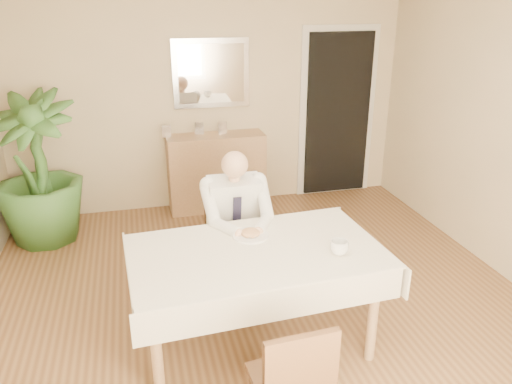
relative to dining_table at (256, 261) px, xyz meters
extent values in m
plane|color=brown|center=(0.14, 0.20, -0.67)|extent=(5.00, 5.00, 0.00)
cube|color=beige|center=(0.14, 2.70, 0.63)|extent=(4.50, 0.02, 2.60)
cube|color=silver|center=(1.69, 2.68, 0.33)|extent=(0.96, 0.03, 2.10)
cube|color=black|center=(1.69, 2.65, 0.33)|extent=(0.80, 0.05, 1.95)
cube|color=silver|center=(0.15, 2.68, 0.88)|extent=(0.86, 0.03, 0.76)
cube|color=white|center=(0.15, 2.66, 0.88)|extent=(0.74, 0.02, 0.64)
cube|color=#9C7B53|center=(0.00, 0.00, 0.05)|extent=(1.65, 0.99, 0.04)
cube|color=beige|center=(0.00, 0.00, 0.08)|extent=(1.75, 1.10, 0.01)
cube|color=beige|center=(0.00, -0.50, -0.03)|extent=(1.70, 0.11, 0.22)
cube|color=beige|center=(0.00, 0.50, -0.03)|extent=(1.70, 0.11, 0.22)
cube|color=beige|center=(-0.85, 0.00, -0.03)|extent=(0.07, 1.00, 0.22)
cube|color=beige|center=(0.85, 0.00, -0.03)|extent=(0.07, 1.00, 0.22)
cylinder|color=#9C7B53|center=(-0.72, -0.37, -0.32)|extent=(0.07, 0.07, 0.70)
cylinder|color=#9C7B53|center=(0.72, -0.37, -0.32)|extent=(0.07, 0.07, 0.70)
cylinder|color=#9C7B53|center=(-0.72, 0.37, -0.32)|extent=(0.07, 0.07, 0.70)
cylinder|color=#9C7B53|center=(0.72, 0.37, -0.32)|extent=(0.07, 0.07, 0.70)
cube|color=#3B2413|center=(0.00, 0.80, -0.23)|extent=(0.46, 0.46, 0.04)
cube|color=#3B2413|center=(0.00, 0.99, 0.02)|extent=(0.43, 0.08, 0.42)
cylinder|color=#3B2413|center=(-0.18, 0.62, -0.46)|extent=(0.04, 0.04, 0.41)
cylinder|color=#3B2413|center=(0.18, 0.62, -0.46)|extent=(0.04, 0.04, 0.41)
cylinder|color=#3B2413|center=(-0.18, 0.98, -0.46)|extent=(0.04, 0.04, 0.41)
cylinder|color=#3B2413|center=(0.18, 0.98, -0.46)|extent=(0.04, 0.04, 0.41)
cube|color=#3B2413|center=(-0.03, -0.87, -0.27)|extent=(0.42, 0.42, 0.04)
cube|color=#3B2413|center=(-0.03, -1.05, -0.03)|extent=(0.40, 0.06, 0.39)
cylinder|color=#3B2413|center=(0.14, -0.70, -0.48)|extent=(0.04, 0.04, 0.38)
cube|color=white|center=(0.00, 0.76, 0.08)|extent=(0.42, 0.31, 0.55)
cube|color=black|center=(0.00, 0.64, 0.05)|extent=(0.07, 0.08, 0.36)
cylinder|color=tan|center=(0.00, 0.72, 0.37)|extent=(0.09, 0.09, 0.08)
sphere|color=tan|center=(0.00, 0.69, 0.47)|extent=(0.21, 0.21, 0.21)
cube|color=black|center=(-0.10, 0.56, -0.15)|extent=(0.13, 0.42, 0.13)
cube|color=black|center=(0.10, 0.56, -0.15)|extent=(0.13, 0.42, 0.13)
cube|color=black|center=(-0.10, 0.38, -0.44)|extent=(0.11, 0.12, 0.45)
cube|color=black|center=(0.10, 0.38, -0.44)|extent=(0.11, 0.12, 0.45)
cube|color=black|center=(-0.10, 0.32, -0.63)|extent=(0.11, 0.26, 0.07)
cube|color=black|center=(0.10, 0.32, -0.63)|extent=(0.11, 0.26, 0.07)
cylinder|color=white|center=(0.01, 0.21, 0.09)|extent=(0.26, 0.26, 0.02)
ellipsoid|color=#986A41|center=(0.01, 0.21, 0.11)|extent=(0.14, 0.14, 0.06)
cylinder|color=silver|center=(0.05, 0.15, 0.11)|extent=(0.01, 0.13, 0.01)
cylinder|color=silver|center=(-0.03, 0.15, 0.11)|extent=(0.01, 0.13, 0.01)
imported|color=white|center=(0.52, -0.19, 0.13)|extent=(0.16, 0.16, 0.10)
cube|color=#9C7B53|center=(0.15, 2.52, -0.22)|extent=(1.12, 0.40, 0.89)
cube|color=silver|center=(-0.39, 2.55, 0.29)|extent=(0.10, 0.02, 0.14)
cube|color=silver|center=(-0.02, 2.60, 0.29)|extent=(0.10, 0.02, 0.14)
cube|color=silver|center=(0.24, 2.54, 0.29)|extent=(0.10, 0.02, 0.14)
imported|color=#2F5923|center=(-1.70, 2.12, 0.09)|extent=(1.09, 1.09, 1.52)
camera|label=1|loc=(-0.73, -2.91, 1.70)|focal=35.00mm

